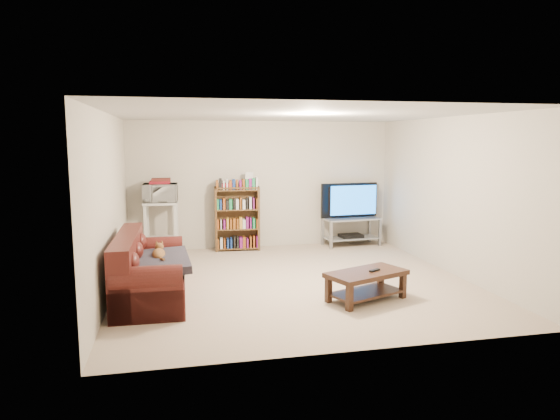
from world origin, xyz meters
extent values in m
plane|color=#C5AD92|center=(0.00, 0.00, 0.00)|extent=(5.00, 5.00, 0.00)
plane|color=white|center=(0.00, 0.00, 2.40)|extent=(5.00, 5.00, 0.00)
plane|color=beige|center=(0.00, 2.50, 1.20)|extent=(5.00, 0.00, 5.00)
plane|color=beige|center=(0.00, -2.50, 1.20)|extent=(5.00, 0.00, 5.00)
plane|color=beige|center=(-2.50, 0.00, 1.20)|extent=(0.00, 5.00, 5.00)
plane|color=beige|center=(2.50, 0.00, 1.20)|extent=(0.00, 5.00, 5.00)
cube|color=#441411|center=(-1.98, -0.35, 0.19)|extent=(0.89, 1.98, 0.38)
cube|color=#441411|center=(-2.27, -0.34, 0.43)|extent=(0.30, 1.97, 0.82)
cube|color=#441411|center=(-1.99, -1.21, 0.25)|extent=(0.81, 0.25, 0.50)
cube|color=#441411|center=(-1.96, 0.52, 0.25)|extent=(0.81, 0.25, 0.50)
cube|color=#2E2C37|center=(-1.88, -0.48, 0.51)|extent=(0.83, 1.03, 0.18)
cube|color=#351E12|center=(0.73, -1.04, 0.35)|extent=(1.16, 0.87, 0.06)
cube|color=#351E12|center=(0.73, -1.04, 0.10)|extent=(1.04, 0.78, 0.03)
cube|color=#351E12|center=(0.37, -1.39, 0.16)|extent=(0.09, 0.09, 0.32)
cube|color=#351E12|center=(1.23, -1.05, 0.16)|extent=(0.09, 0.09, 0.32)
cube|color=#351E12|center=(0.22, -1.02, 0.16)|extent=(0.09, 0.09, 0.32)
cube|color=#351E12|center=(1.08, -0.68, 0.16)|extent=(0.09, 0.09, 0.32)
cube|color=black|center=(0.83, -1.05, 0.39)|extent=(0.17, 0.13, 0.02)
cube|color=#999EA3|center=(1.71, 2.21, 0.53)|extent=(1.12, 0.58, 0.03)
cube|color=#999EA3|center=(1.71, 2.21, 0.15)|extent=(1.07, 0.55, 0.02)
cube|color=gray|center=(1.22, 1.95, 0.27)|extent=(0.05, 0.05, 0.54)
cube|color=gray|center=(2.24, 2.04, 0.27)|extent=(0.05, 0.05, 0.54)
cube|color=gray|center=(1.18, 2.38, 0.27)|extent=(0.05, 0.05, 0.54)
cube|color=gray|center=(2.20, 2.47, 0.27)|extent=(0.05, 0.05, 0.54)
imported|color=black|center=(1.71, 2.21, 0.88)|extent=(1.18, 0.26, 0.67)
cube|color=black|center=(1.71, 2.21, 0.19)|extent=(0.46, 0.34, 0.06)
cube|color=brown|center=(-0.91, 2.27, 0.60)|extent=(0.06, 0.26, 1.19)
cube|color=brown|center=(-0.13, 2.22, 0.60)|extent=(0.06, 0.26, 1.19)
cube|color=brown|center=(-0.52, 2.25, 1.18)|extent=(0.84, 0.31, 0.03)
cube|color=maroon|center=(-0.70, 2.26, 1.23)|extent=(0.25, 0.20, 0.06)
cube|color=silver|center=(-1.89, 2.16, 0.94)|extent=(0.62, 0.47, 0.04)
cube|color=silver|center=(-1.89, 2.16, 0.30)|extent=(0.56, 0.42, 0.03)
cube|color=silver|center=(-2.16, 2.00, 0.46)|extent=(0.05, 0.05, 0.92)
cube|color=silver|center=(-1.64, 1.97, 0.46)|extent=(0.05, 0.05, 0.92)
cube|color=silver|center=(-2.14, 2.36, 0.46)|extent=(0.05, 0.05, 0.92)
cube|color=silver|center=(-1.62, 2.33, 0.46)|extent=(0.05, 0.05, 0.92)
imported|color=silver|center=(-1.89, 2.16, 1.12)|extent=(0.61, 0.43, 0.33)
cube|color=maroon|center=(-1.89, 2.16, 1.31)|extent=(0.36, 0.32, 0.05)
camera|label=1|loc=(-1.67, -6.87, 2.05)|focal=32.00mm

